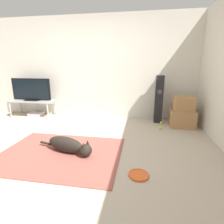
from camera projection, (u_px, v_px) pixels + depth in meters
ground_plane at (63, 150)px, 2.85m from camera, size 12.00×12.00×0.00m
wall_back at (94, 68)px, 4.52m from camera, size 8.00×0.06×2.55m
area_rug at (60, 153)px, 2.75m from camera, size 1.88×1.41×0.01m
dog at (69, 145)px, 2.74m from camera, size 0.98×0.39×0.25m
frisbee at (139, 175)px, 2.19m from camera, size 0.26×0.26×0.03m
cardboard_box_lower at (182, 118)px, 3.94m from camera, size 0.52×0.46×0.38m
cardboard_box_upper at (183, 103)px, 3.85m from camera, size 0.43×0.38×0.30m
floor_speaker at (159, 99)px, 4.14m from camera, size 0.18×0.19×1.12m
tv_stand at (33, 102)px, 4.71m from camera, size 1.14×0.47×0.43m
tv at (31, 90)px, 4.63m from camera, size 1.08×0.20×0.59m
tennis_ball_by_boxes at (160, 128)px, 3.77m from camera, size 0.07×0.07×0.07m
tennis_ball_near_speaker at (161, 123)px, 4.12m from camera, size 0.07×0.07×0.07m
game_console at (36, 114)px, 4.81m from camera, size 0.35×0.27×0.08m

